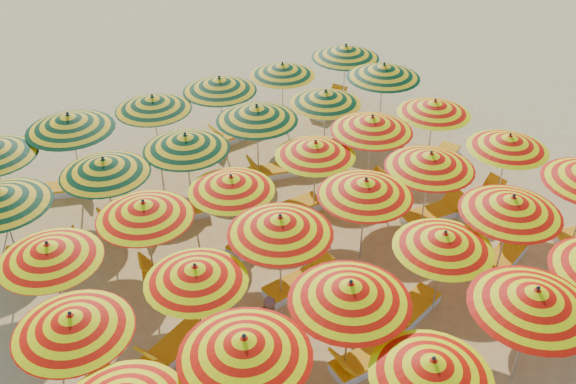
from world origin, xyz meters
The scene contains 49 objects.
ground centered at (0.00, 0.00, 0.00)m, with size 120.00×120.00×0.00m, color #DAB461.
umbrella_2 centered at (-1.26, -5.64, 1.99)m, with size 2.60×2.60×2.26m.
umbrella_3 centered at (1.26, -5.68, 2.24)m, with size 2.55×2.55×2.54m.
umbrella_7 centered at (-3.71, -3.63, 2.19)m, with size 2.92×2.92×2.49m.
umbrella_8 centered at (-1.40, -3.60, 2.20)m, with size 2.52×2.52×2.50m.
umbrella_9 centered at (1.35, -3.35, 2.01)m, with size 2.35×2.35×2.28m.
umbrella_10 centered at (3.39, -3.41, 2.15)m, with size 2.79×2.79×2.45m.
umbrella_12 centered at (-5.92, -1.31, 2.06)m, with size 2.31×2.31×2.34m.
umbrella_13 centered at (-3.43, -1.28, 1.96)m, with size 2.19×2.19×2.23m.
umbrella_14 centered at (-1.31, -1.12, 2.16)m, with size 2.82×2.82×2.46m.
umbrella_15 centered at (1.16, -1.00, 2.12)m, with size 2.72×2.72×2.41m.
umbrella_16 centered at (3.28, -0.98, 2.12)m, with size 2.34×2.34×2.41m.
umbrella_17 centered at (5.80, -1.35, 2.01)m, with size 2.85×2.85×2.28m.
umbrella_18 centered at (-5.64, 0.95, 2.03)m, with size 2.82×2.82×2.31m.
umbrella_19 centered at (-3.44, 1.17, 2.07)m, with size 2.72×2.72×2.35m.
umbrella_20 centered at (-1.22, 1.12, 1.97)m, with size 2.43×2.43×2.24m.
umbrella_21 centered at (1.40, 1.28, 1.99)m, with size 2.25×2.25×2.26m.
umbrella_22 centered at (3.33, 1.30, 2.13)m, with size 2.62×2.62×2.42m.
umbrella_23 centered at (5.65, 1.22, 2.00)m, with size 2.24×2.24×2.28m.
umbrella_25 centered at (-3.52, 3.37, 2.10)m, with size 2.43×2.43×2.39m.
umbrella_26 centered at (-1.34, 3.28, 2.13)m, with size 2.96×2.96×2.42m.
umbrella_27 centered at (1.02, 3.54, 2.17)m, with size 2.76×2.76×2.47m.
umbrella_28 centered at (3.42, 3.52, 2.00)m, with size 2.18×2.18×2.28m.
umbrella_29 centered at (5.84, 3.69, 2.20)m, with size 2.84×2.84×2.50m.
umbrella_31 centered at (-3.53, 5.84, 2.24)m, with size 2.51×2.51×2.55m.
umbrella_32 centered at (-1.06, 5.92, 2.09)m, with size 2.33×2.33×2.37m.
umbrella_33 centered at (1.12, 5.86, 2.13)m, with size 2.31×2.31×2.42m.
umbrella_34 centered at (3.51, 5.97, 1.99)m, with size 2.72×2.72×2.27m.
umbrella_35 centered at (5.91, 5.69, 2.16)m, with size 2.63×2.63×2.45m.
lounger_2 centered at (-0.90, -3.74, 0.15)m, with size 1.77×0.69×0.69m.
lounger_3 centered at (0.76, -3.19, 0.15)m, with size 1.82×0.96×0.69m.
lounger_4 centered at (3.99, -3.15, 0.15)m, with size 1.82×1.03×0.69m.
lounger_6 centered at (-4.03, -1.16, 0.15)m, with size 1.83×1.16×0.69m.
lounger_7 centered at (-0.71, -1.03, 0.15)m, with size 1.75×0.64×0.69m.
lounger_8 centered at (3.88, -0.83, 0.15)m, with size 1.80×0.82×0.69m.
lounger_9 centered at (5.30, -1.10, 0.15)m, with size 1.75×0.62×0.69m.
lounger_10 centered at (-2.94, 1.01, 0.15)m, with size 1.83×1.08×0.69m.
lounger_11 centered at (-0.63, 1.07, 0.15)m, with size 1.82×1.17×0.69m.
lounger_12 centered at (0.80, 1.53, 0.15)m, with size 1.75×0.65×0.69m.
lounger_13 centered at (2.83, 1.05, 0.15)m, with size 1.76×0.66×0.69m.
lounger_14 centered at (6.15, 1.10, 0.15)m, with size 1.82×1.21×0.69m.
lounger_15 centered at (-5.40, 3.51, 0.15)m, with size 1.82×1.23×0.69m.
lounger_16 centered at (-3.02, 3.47, 0.15)m, with size 1.78×0.76×0.69m.
lounger_17 centered at (-1.93, 3.11, 0.15)m, with size 1.81×0.91×0.69m.
lounger_18 centered at (1.52, 3.40, 0.15)m, with size 1.83×1.07×0.69m.
lounger_19 centered at (-4.04, 6.03, 0.15)m, with size 1.82×1.18×0.69m.
lounger_20 centered at (1.62, 5.98, 0.15)m, with size 1.75×0.64×0.69m.
lounger_21 centered at (5.40, 5.84, 0.15)m, with size 1.82×1.24×0.69m.
beachgoer_b centered at (-2.23, -2.15, 0.66)m, with size 0.64×0.50×1.32m, color tan.
Camera 1 is at (-7.31, -10.21, 10.46)m, focal length 40.00 mm.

